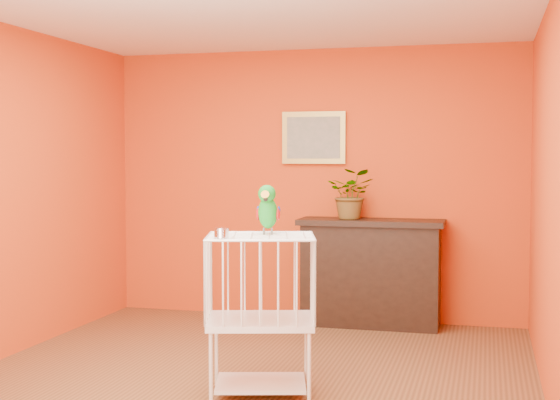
# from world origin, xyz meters

# --- Properties ---
(ground) EXTENTS (4.50, 4.50, 0.00)m
(ground) POSITION_xyz_m (0.00, 0.00, 0.00)
(ground) COLOR brown
(ground) RESTS_ON ground
(room_shell) EXTENTS (4.50, 4.50, 4.50)m
(room_shell) POSITION_xyz_m (0.00, 0.00, 1.58)
(room_shell) COLOR #C33F12
(room_shell) RESTS_ON ground
(console_cabinet) EXTENTS (1.33, 0.48, 0.99)m
(console_cabinet) POSITION_xyz_m (0.59, 2.02, 0.50)
(console_cabinet) COLOR black
(console_cabinet) RESTS_ON ground
(potted_plant) EXTENTS (0.42, 0.47, 0.36)m
(potted_plant) POSITION_xyz_m (0.41, 2.03, 1.17)
(potted_plant) COLOR #26722D
(potted_plant) RESTS_ON console_cabinet
(framed_picture) EXTENTS (0.62, 0.04, 0.50)m
(framed_picture) POSITION_xyz_m (0.00, 2.22, 1.75)
(framed_picture) COLOR gold
(framed_picture) RESTS_ON room_shell
(birdcage) EXTENTS (0.80, 0.69, 1.06)m
(birdcage) POSITION_xyz_m (0.20, -0.28, 0.55)
(birdcage) COLOR white
(birdcage) RESTS_ON ground
(feed_cup) EXTENTS (0.09, 0.09, 0.06)m
(feed_cup) POSITION_xyz_m (0.02, -0.53, 1.09)
(feed_cup) COLOR silver
(feed_cup) RESTS_ON birdcage
(parrot) EXTENTS (0.17, 0.30, 0.33)m
(parrot) POSITION_xyz_m (0.23, -0.22, 1.22)
(parrot) COLOR #59544C
(parrot) RESTS_ON birdcage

